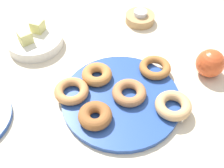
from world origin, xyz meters
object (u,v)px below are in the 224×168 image
at_px(donut_5, 155,68).
at_px(melon_chunk_right, 38,26).
at_px(donut_plate, 121,99).
at_px(donut_0, 97,74).
at_px(candle_holder, 140,18).
at_px(donut_3, 173,105).
at_px(tealight, 140,13).
at_px(donut_1, 95,116).
at_px(donut_2, 129,93).
at_px(apple, 210,63).
at_px(fruit_bowl, 35,41).
at_px(donut_4, 72,91).
at_px(melon_chunk_left, 25,37).

height_order(donut_5, melon_chunk_right, melon_chunk_right).
relative_size(donut_plate, donut_0, 3.74).
distance_m(donut_5, candle_holder, 0.25).
xyz_separation_m(donut_3, tealight, (0.27, 0.28, 0.01)).
distance_m(donut_1, melon_chunk_right, 0.38).
distance_m(donut_2, apple, 0.25).
bearing_deg(candle_holder, tealight, 0.00).
distance_m(fruit_bowl, melon_chunk_right, 0.05).
bearing_deg(fruit_bowl, tealight, -31.38).
bearing_deg(candle_holder, donut_4, -172.39).
bearing_deg(fruit_bowl, donut_1, -107.35).
xyz_separation_m(donut_2, melon_chunk_left, (-0.03, 0.36, 0.02)).
bearing_deg(donut_2, donut_3, -72.71).
bearing_deg(donut_1, melon_chunk_right, 68.88).
bearing_deg(donut_plate, melon_chunk_left, 92.97).
bearing_deg(donut_3, donut_plate, 112.13).
relative_size(donut_0, donut_2, 0.93).
bearing_deg(candle_holder, melon_chunk_left, 150.94).
bearing_deg(melon_chunk_left, donut_2, -84.61).
relative_size(donut_5, tealight, 1.99).
distance_m(donut_plate, fruit_bowl, 0.35).
height_order(donut_plate, donut_5, donut_5).
distance_m(donut_plate, apple, 0.27).
relative_size(donut_3, donut_4, 1.02).
xyz_separation_m(donut_5, candle_holder, (0.18, 0.17, -0.01)).
height_order(donut_0, donut_1, donut_1).
xyz_separation_m(donut_3, melon_chunk_left, (-0.07, 0.47, 0.02)).
bearing_deg(donut_3, melon_chunk_left, 98.25).
height_order(candle_holder, apple, apple).
relative_size(donut_1, donut_5, 0.93).
bearing_deg(donut_1, donut_4, 77.38).
height_order(donut_plate, fruit_bowl, fruit_bowl).
relative_size(donut_0, donut_5, 0.94).
bearing_deg(melon_chunk_right, melon_chunk_left, -167.91).
bearing_deg(tealight, donut_0, -167.72).
height_order(donut_1, fruit_bowl, donut_1).
xyz_separation_m(donut_1, melon_chunk_left, (0.08, 0.34, 0.02)).
distance_m(donut_1, donut_4, 0.10).
distance_m(donut_5, fruit_bowl, 0.38).
height_order(donut_2, candle_holder, donut_2).
xyz_separation_m(donut_3, fruit_bowl, (-0.04, 0.47, -0.01)).
xyz_separation_m(donut_1, candle_holder, (0.41, 0.15, -0.02)).
relative_size(donut_0, tealight, 1.86).
xyz_separation_m(donut_plate, donut_1, (-0.09, 0.01, 0.02)).
height_order(donut_1, donut_4, donut_1).
distance_m(donut_2, melon_chunk_left, 0.36).
height_order(donut_plate, donut_0, donut_0).
height_order(donut_4, candle_holder, donut_4).
relative_size(fruit_bowl, melon_chunk_right, 4.73).
bearing_deg(donut_3, melon_chunk_right, 90.98).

